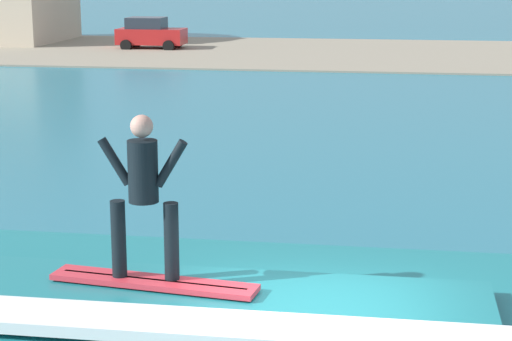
# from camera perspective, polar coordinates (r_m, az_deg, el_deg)

# --- Properties ---
(surfboard) EXTENTS (2.32, 0.68, 0.06)m
(surfboard) POSITION_cam_1_polar(r_m,az_deg,el_deg) (9.89, -6.43, -6.95)
(surfboard) COLOR #D8333F
(surfboard) RESTS_ON wave_crest
(surfer) EXTENTS (0.97, 0.32, 1.78)m
(surfer) POSITION_cam_1_polar(r_m,az_deg,el_deg) (9.66, -7.06, -1.11)
(surfer) COLOR black
(surfer) RESTS_ON surfboard
(shoreline_bank) EXTENTS (120.00, 17.77, 0.08)m
(shoreline_bank) POSITION_cam_1_polar(r_m,az_deg,el_deg) (51.19, 8.14, 7.26)
(shoreline_bank) COLOR gray
(shoreline_bank) RESTS_ON ground_plane
(car_near_shore) EXTENTS (3.86, 2.24, 1.86)m
(car_near_shore) POSITION_cam_1_polar(r_m,az_deg,el_deg) (53.73, -6.63, 8.53)
(car_near_shore) COLOR red
(car_near_shore) RESTS_ON ground_plane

